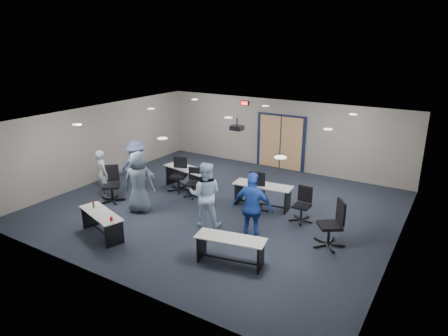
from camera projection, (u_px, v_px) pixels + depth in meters
The scene contains 25 objects.
floor at pixel (220, 207), 12.18m from camera, with size 10.00×10.00×0.00m, color black.
back_wall at pixel (281, 135), 15.41m from camera, with size 10.00×0.04×2.70m, color gray.
front_wall at pixel (102, 221), 8.12m from camera, with size 10.00×0.04×2.70m, color gray.
left_wall at pixel (101, 143), 14.25m from camera, with size 0.04×9.00×2.70m, color gray.
right_wall at pixel (401, 199), 9.28m from camera, with size 0.04×9.00×2.70m, color gray.
ceiling at pixel (219, 119), 11.35m from camera, with size 10.00×9.00×0.04m, color silver.
double_door at pixel (281, 142), 15.47m from camera, with size 2.00×0.07×2.20m.
exit_sign at pixel (245, 103), 15.82m from camera, with size 0.32×0.07×0.18m.
ceiling_projector at pixel (237, 128), 11.69m from camera, with size 0.35×0.32×0.37m.
ceiling_can_lights at pixel (224, 119), 11.56m from camera, with size 6.24×5.74×0.02m, color silver, non-canonical shape.
table_front_left at pixel (102, 220), 10.27m from camera, with size 1.67×0.99×0.88m.
table_front_right at pixel (230, 246), 9.00m from camera, with size 1.67×0.84×0.65m.
table_back_left at pixel (188, 175), 13.51m from camera, with size 1.88×0.92×0.73m.
table_back_right at pixel (263, 192), 12.03m from camera, with size 1.82×0.78×0.72m.
chair_back_a at pixel (179, 175), 13.32m from camera, with size 0.70×0.70×1.12m, color black, non-canonical shape.
chair_back_b at pixel (193, 183), 12.83m from camera, with size 0.59×0.59×0.94m, color black, non-canonical shape.
chair_back_c at pixel (256, 193), 11.69m from camera, with size 0.72×0.72×1.15m, color black, non-canonical shape.
chair_back_d at pixel (302, 205), 11.08m from camera, with size 0.62×0.62×0.99m, color black, non-canonical shape.
chair_loose_left at pixel (111, 184), 12.42m from camera, with size 0.71×0.71×1.13m, color black, non-canonical shape.
chair_loose_right at pixel (330, 224), 9.72m from camera, with size 0.75×0.75×1.19m, color black, non-canonical shape.
person_gray at pixel (102, 174), 12.63m from camera, with size 0.58×0.38×1.59m, color #8C9699.
person_plaid at pixel (139, 182), 11.61m from camera, with size 0.89×0.58×1.83m, color #4C5C68.
person_lightblue at pixel (205, 195), 10.71m from camera, with size 0.88×0.69×1.81m, color #B7D8F2.
person_navy at pixel (253, 208), 9.84m from camera, with size 1.07×0.45×1.83m, color #1C3D9D.
person_back at pixel (136, 168), 12.85m from camera, with size 1.18×0.68×1.83m, color #475180.
Camera 1 is at (5.98, -9.49, 4.90)m, focal length 32.00 mm.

